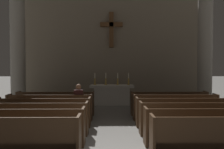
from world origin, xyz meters
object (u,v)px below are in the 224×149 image
Objects in this scene: pew_left_row_3 at (34,118)px; candlestick_outer_left at (95,81)px; pew_right_row_1 at (223,137)px; column_left_second at (18,42)px; pew_right_row_6 at (169,103)px; candlestick_inner_left at (106,81)px; pew_right_row_4 at (183,112)px; column_right_second at (205,42)px; candlestick_outer_right at (129,81)px; pew_left_row_2 at (23,127)px; lone_worshipper at (79,101)px; pew_right_row_5 at (175,107)px; altar at (112,94)px; pew_left_row_1 at (7,138)px; pew_right_row_3 at (193,118)px; pew_left_row_5 at (50,107)px; pew_right_row_2 at (205,126)px; candlestick_inner_right at (118,81)px; pew_left_row_4 at (43,112)px; pew_left_row_6 at (56,103)px.

candlestick_outer_left is (1.42, 5.55, 0.72)m from pew_left_row_3.
column_left_second is at bearing 133.62° from pew_right_row_1.
candlestick_inner_left is at bearing 134.32° from pew_right_row_6.
pew_right_row_1 is 2.91m from pew_right_row_4.
column_left_second is (-6.87, 2.36, 2.67)m from pew_right_row_6.
pew_right_row_4 is 8.54m from column_left_second.
candlestick_outer_right is (-3.75, 0.28, -1.95)m from column_right_second.
lone_worshipper is at bearing 70.67° from pew_left_row_2.
candlestick_outer_left reaches higher than pew_right_row_5.
altar is (2.27, 6.52, 0.06)m from pew_left_row_2.
pew_right_row_4 is 0.47× the size of column_right_second.
pew_right_row_6 is (4.55, 4.86, 0.00)m from pew_left_row_1.
candlestick_outer_left is (1.42, 7.49, 0.72)m from pew_left_row_1.
pew_right_row_3 is 5.10× the size of candlestick_outer_left.
column_right_second is at bearing 25.84° from pew_left_row_5.
altar is at bearing 112.27° from pew_right_row_3.
altar is 3.78m from lone_worshipper.
altar is (-2.27, 6.52, 0.06)m from pew_right_row_2.
candlestick_inner_right is 1.00× the size of candlestick_outer_right.
candlestick_outer_right is (-1.42, 3.61, 0.72)m from pew_right_row_5.
candlestick_inner_right is (1.15, 0.00, 0.00)m from candlestick_outer_left.
pew_left_row_2 is at bearing -147.34° from pew_right_row_5.
pew_right_row_2 is 3.89m from pew_right_row_6.
candlestick_outer_right is (-1.42, 2.64, 0.72)m from pew_right_row_6.
altar reaches higher than pew_left_row_4.
pew_left_row_4 is 5.59m from candlestick_outer_right.
candlestick_inner_left is at bearing 73.17° from pew_left_row_2.
pew_right_row_4 is at bearing -55.70° from candlestick_outer_left.
pew_left_row_2 is 0.47× the size of column_right_second.
column_right_second reaches higher than pew_right_row_3.
pew_right_row_6 is at bearing 14.89° from lone_worshipper.
candlestick_outer_right is (-1.42, 7.49, 0.72)m from pew_right_row_1.
pew_right_row_5 is at bearing 0.00° from pew_left_row_5.
pew_left_row_6 is at bearing 137.97° from lone_worshipper.
pew_left_row_3 is 4.55m from pew_right_row_3.
pew_left_row_5 is 4.55m from pew_right_row_5.
pew_left_row_2 is at bearing -102.31° from candlestick_outer_left.
candlestick_inner_right is 0.55m from candlestick_outer_right.
pew_right_row_2 is 6.91m from altar.
candlestick_inner_left reaches higher than pew_right_row_4.
column_right_second is at bearing -3.24° from candlestick_inner_left.
pew_left_row_1 is at bearing -100.75° from candlestick_outer_left.
candlestick_inner_right is (-1.97, 6.52, 0.72)m from pew_right_row_2.
lone_worshipper is at bearing -104.72° from candlestick_inner_left.
pew_right_row_3 is 6.35m from column_right_second.
pew_right_row_1 is at bearing -32.66° from pew_left_row_4.
lone_worshipper is at bearing 2.09° from pew_left_row_5.
candlestick_outer_left and candlestick_inner_left have the same top height.
column_left_second is 5.30m from altar.
pew_left_row_2 is 2.31× the size of lone_worshipper.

